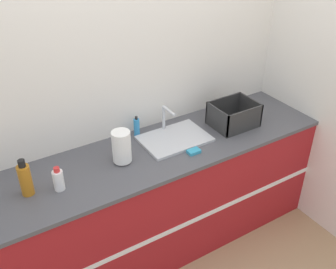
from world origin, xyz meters
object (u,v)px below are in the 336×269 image
bottle_amber (25,179)px  soap_dispenser (137,127)px  sink (174,137)px  paper_towel_roll (122,147)px  dish_rack (233,117)px  bottle_white_spray (58,180)px

bottle_amber → soap_dispenser: 0.91m
sink → paper_towel_roll: bearing=-173.5°
paper_towel_roll → dish_rack: (0.96, -0.01, -0.05)m
paper_towel_roll → bottle_white_spray: (-0.46, -0.06, -0.05)m
dish_rack → paper_towel_roll: bearing=179.4°
paper_towel_roll → dish_rack: 0.96m
sink → bottle_amber: bearing=-177.3°
sink → paper_towel_roll: paper_towel_roll is taller
paper_towel_roll → dish_rack: paper_towel_roll is taller
paper_towel_roll → bottle_amber: bearing=179.9°
sink → soap_dispenser: 0.29m
bottle_amber → dish_rack: bearing=-0.4°
dish_rack → sink: bearing=173.1°
dish_rack → soap_dispenser: 0.76m
dish_rack → bottle_white_spray: bearing=-178.1°
sink → bottle_amber: bottle_amber is taller
bottle_amber → soap_dispenser: size_ratio=1.56×
sink → dish_rack: size_ratio=1.45×
bottle_white_spray → bottle_amber: bearing=161.7°
bottle_amber → soap_dispenser: bearing=15.9°
soap_dispenser → bottle_white_spray: bearing=-156.2°
dish_rack → bottle_white_spray: size_ratio=2.08×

